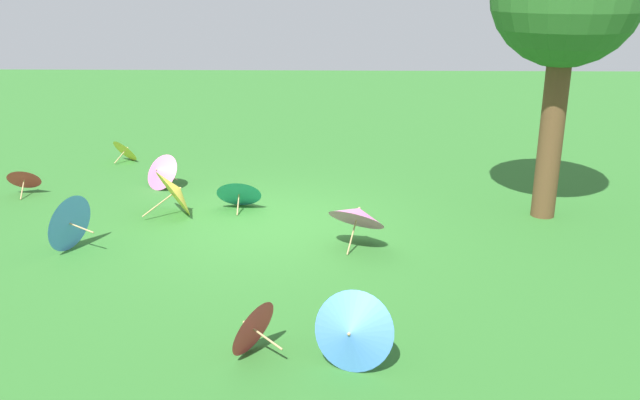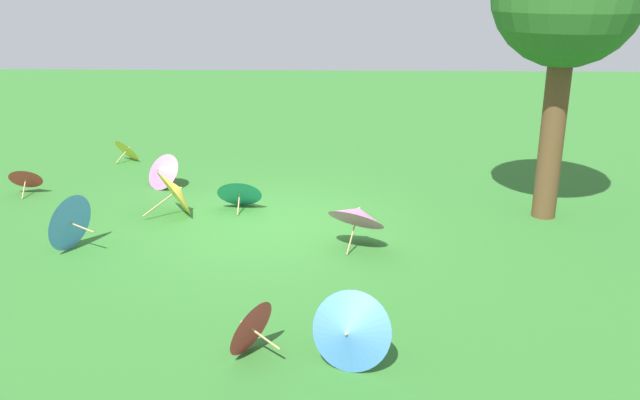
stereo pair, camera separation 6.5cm
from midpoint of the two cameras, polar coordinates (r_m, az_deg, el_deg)
ground at (r=10.99m, az=-3.92°, el=-2.08°), size 40.00×40.00×0.00m
parasol_red_0 at (r=13.61m, az=-24.06°, el=1.87°), size 0.66×0.64×0.60m
parasol_blue_0 at (r=10.50m, az=-21.04°, el=-1.74°), size 0.79×0.93×0.89m
parasol_pink_1 at (r=13.13m, az=-13.56°, el=2.49°), size 0.92×0.87×0.71m
parasol_yellow_0 at (r=11.50m, az=-12.15°, el=0.80°), size 1.05×1.12×0.89m
parasol_teal_0 at (r=11.67m, az=-6.82°, el=0.87°), size 0.79×0.71×0.70m
parasol_blue_1 at (r=6.85m, az=2.81°, el=-11.44°), size 0.95×0.86×0.87m
parasol_pink_3 at (r=9.85m, az=3.48°, el=-1.25°), size 1.14×1.12×0.85m
parasol_red_2 at (r=7.21m, az=-6.12°, el=-10.79°), size 0.70×0.75×0.68m
parasol_yellow_1 at (r=15.35m, az=-16.25°, el=4.27°), size 0.78×0.76×0.56m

